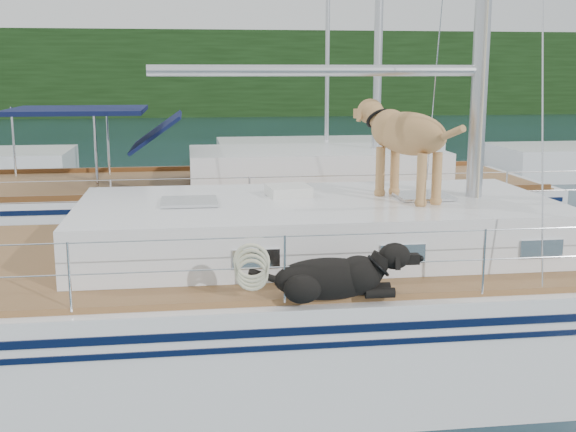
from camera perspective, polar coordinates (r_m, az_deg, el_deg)
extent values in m
plane|color=black|center=(8.36, -3.27, -11.19)|extent=(120.00, 120.00, 0.00)
cube|color=black|center=(52.70, -7.42, 11.09)|extent=(90.00, 3.00, 6.00)
cube|color=#595147|center=(53.96, -7.37, 8.54)|extent=(92.00, 1.00, 1.20)
cube|color=white|center=(8.18, -3.31, -7.95)|extent=(12.00, 3.80, 1.40)
cube|color=brown|center=(7.96, -3.37, -2.99)|extent=(11.52, 3.50, 0.06)
cube|color=white|center=(8.00, 2.33, -0.68)|extent=(5.20, 2.50, 0.55)
cylinder|color=silver|center=(7.82, 2.43, 11.41)|extent=(3.60, 0.12, 0.12)
cylinder|color=silver|center=(6.13, -2.12, -1.68)|extent=(10.56, 0.01, 0.01)
cylinder|color=silver|center=(9.56, -4.26, 3.03)|extent=(10.56, 0.01, 0.01)
cube|color=blue|center=(9.04, -1.70, -0.89)|extent=(0.67, 0.48, 0.05)
cube|color=silver|center=(8.19, 0.04, 2.00)|extent=(0.52, 0.45, 0.12)
torus|color=beige|center=(6.14, -2.90, -3.59)|extent=(0.42, 0.20, 0.40)
cube|color=white|center=(14.00, -2.72, 0.03)|extent=(11.00, 3.50, 1.30)
cube|color=brown|center=(13.88, -2.75, 2.66)|extent=(10.56, 3.29, 0.06)
cube|color=white|center=(13.99, 2.15, 4.18)|extent=(4.80, 2.30, 0.55)
cube|color=#0D1739|center=(13.83, -16.26, 8.02)|extent=(2.40, 2.30, 0.08)
cube|color=white|center=(24.30, 3.05, 4.75)|extent=(7.20, 3.00, 1.10)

